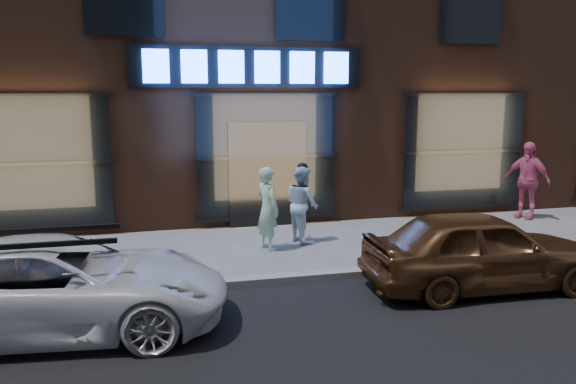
{
  "coord_description": "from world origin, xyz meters",
  "views": [
    {
      "loc": [
        -2.56,
        -8.54,
        3.08
      ],
      "look_at": [
        -0.08,
        1.6,
        1.2
      ],
      "focal_mm": 35.0,
      "sensor_mm": 36.0,
      "label": 1
    }
  ],
  "objects_px": {
    "white_suv": "(57,286)",
    "man_cap": "(302,204)",
    "passerby": "(527,180)",
    "man_bowtie": "(268,209)",
    "gold_sedan": "(481,250)"
  },
  "relations": [
    {
      "from": "passerby",
      "to": "man_bowtie",
      "type": "bearing_deg",
      "value": -110.03
    },
    {
      "from": "man_bowtie",
      "to": "white_suv",
      "type": "height_order",
      "value": "man_bowtie"
    },
    {
      "from": "man_bowtie",
      "to": "man_cap",
      "type": "bearing_deg",
      "value": -83.94
    },
    {
      "from": "man_cap",
      "to": "gold_sedan",
      "type": "relative_size",
      "value": 0.42
    },
    {
      "from": "man_cap",
      "to": "gold_sedan",
      "type": "bearing_deg",
      "value": -165.31
    },
    {
      "from": "passerby",
      "to": "gold_sedan",
      "type": "height_order",
      "value": "passerby"
    },
    {
      "from": "man_bowtie",
      "to": "man_cap",
      "type": "distance_m",
      "value": 0.92
    },
    {
      "from": "man_bowtie",
      "to": "man_cap",
      "type": "height_order",
      "value": "man_bowtie"
    },
    {
      "from": "white_suv",
      "to": "man_cap",
      "type": "bearing_deg",
      "value": -44.68
    },
    {
      "from": "man_cap",
      "to": "white_suv",
      "type": "distance_m",
      "value": 5.51
    },
    {
      "from": "man_cap",
      "to": "passerby",
      "type": "bearing_deg",
      "value": -97.66
    },
    {
      "from": "man_cap",
      "to": "passerby",
      "type": "height_order",
      "value": "passerby"
    },
    {
      "from": "man_bowtie",
      "to": "passerby",
      "type": "bearing_deg",
      "value": -101.2
    },
    {
      "from": "gold_sedan",
      "to": "man_bowtie",
      "type": "bearing_deg",
      "value": 44.69
    },
    {
      "from": "passerby",
      "to": "white_suv",
      "type": "height_order",
      "value": "passerby"
    }
  ]
}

